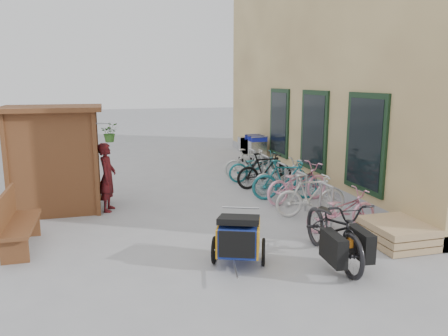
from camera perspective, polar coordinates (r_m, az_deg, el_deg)
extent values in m
plane|color=#99999B|center=(8.68, -0.60, -8.55)|extent=(80.00, 80.00, 0.00)
cube|color=#DBBD7E|center=(15.07, 19.92, 12.76)|extent=(6.00, 13.00, 7.00)
cube|color=#99999B|center=(13.90, 9.06, -0.44)|extent=(0.18, 13.00, 0.30)
cube|color=black|center=(10.14, 18.00, 3.12)|extent=(0.06, 1.50, 2.20)
cube|color=black|center=(10.12, 17.85, 3.11)|extent=(0.02, 1.25, 1.95)
cube|color=black|center=(12.29, 11.66, 4.78)|extent=(0.06, 1.50, 2.20)
cube|color=black|center=(12.28, 11.53, 4.78)|extent=(0.02, 1.25, 1.95)
cube|color=black|center=(14.55, 7.23, 5.91)|extent=(0.06, 1.50, 2.20)
cube|color=black|center=(14.54, 7.12, 5.91)|extent=(0.02, 1.25, 1.95)
cube|color=brown|center=(10.13, -26.59, -0.13)|extent=(0.09, 0.09, 2.30)
cube|color=brown|center=(9.92, -16.36, 0.40)|extent=(0.09, 0.09, 2.30)
cube|color=brown|center=(11.38, -25.34, 1.13)|extent=(0.09, 0.09, 2.30)
cube|color=brown|center=(11.20, -16.26, 1.62)|extent=(0.09, 0.09, 2.30)
cube|color=brown|center=(10.75, -25.77, 0.54)|extent=(0.05, 1.30, 2.30)
cube|color=brown|center=(10.01, -21.51, 0.17)|extent=(1.80, 0.05, 2.30)
cube|color=brown|center=(11.23, -20.85, 1.35)|extent=(1.80, 0.05, 2.30)
cube|color=brown|center=(10.48, -21.63, 7.25)|extent=(2.15, 1.65, 0.10)
cube|color=brown|center=(10.69, -22.13, -0.58)|extent=(1.30, 1.15, 0.04)
cube|color=brown|center=(10.59, -22.37, 2.60)|extent=(1.30, 1.15, 0.04)
cylinder|color=#A5A8AD|center=(9.79, -15.60, 5.63)|extent=(0.36, 0.02, 0.02)
imported|color=#336423|center=(9.81, -14.66, 4.52)|extent=(0.38, 0.33, 0.42)
cylinder|color=#A5A8AD|center=(9.15, 13.93, -5.06)|extent=(0.05, 0.05, 0.84)
cylinder|color=#A5A8AD|center=(9.58, 12.48, -4.27)|extent=(0.05, 0.05, 0.84)
cylinder|color=#A5A8AD|center=(9.26, 13.30, -2.16)|extent=(0.05, 0.50, 0.05)
cylinder|color=#A5A8AD|center=(10.18, 10.67, -3.27)|extent=(0.05, 0.05, 0.84)
cylinder|color=#A5A8AD|center=(10.62, 9.50, -2.62)|extent=(0.05, 0.05, 0.84)
cylinder|color=#A5A8AD|center=(10.30, 10.15, -0.67)|extent=(0.05, 0.50, 0.05)
cylinder|color=#A5A8AD|center=(11.24, 8.02, -1.80)|extent=(0.05, 0.05, 0.84)
cylinder|color=#A5A8AD|center=(11.69, 7.06, -1.27)|extent=(0.05, 0.05, 0.84)
cylinder|color=#A5A8AD|center=(11.38, 7.59, 0.53)|extent=(0.05, 0.50, 0.05)
cylinder|color=#A5A8AD|center=(12.32, 5.84, -0.58)|extent=(0.05, 0.05, 0.84)
cylinder|color=#A5A8AD|center=(12.78, 5.04, -0.14)|extent=(0.05, 0.05, 0.84)
cylinder|color=#A5A8AD|center=(12.47, 5.47, 1.53)|extent=(0.05, 0.50, 0.05)
cylinder|color=#A5A8AD|center=(13.43, 4.01, 0.43)|extent=(0.05, 0.05, 0.84)
cylinder|color=#A5A8AD|center=(13.89, 3.34, 0.81)|extent=(0.05, 0.05, 0.84)
cylinder|color=#A5A8AD|center=(13.59, 3.69, 2.37)|extent=(0.05, 0.50, 0.05)
cube|color=tan|center=(8.72, 21.60, -8.80)|extent=(1.00, 1.20, 0.12)
cube|color=tan|center=(8.67, 21.66, -7.93)|extent=(1.00, 1.20, 0.12)
cube|color=tan|center=(8.63, 21.73, -7.05)|extent=(1.00, 1.20, 0.12)
cube|color=brown|center=(8.57, -25.06, -6.67)|extent=(0.51, 1.65, 0.07)
cube|color=brown|center=(8.53, -26.69, -4.74)|extent=(0.07, 1.65, 0.55)
cube|color=brown|center=(8.03, -25.70, -9.72)|extent=(0.44, 0.07, 0.44)
cube|color=brown|center=(9.26, -24.26, -6.87)|extent=(0.44, 0.07, 0.44)
cube|color=silver|center=(15.47, 4.07, 2.65)|extent=(0.57, 0.89, 0.54)
cube|color=#1A22AC|center=(15.00, 4.65, 3.78)|extent=(0.57, 0.04, 0.19)
cylinder|color=silver|center=(14.96, 4.69, 4.04)|extent=(0.60, 0.04, 0.04)
cylinder|color=black|center=(15.15, 3.67, 0.31)|extent=(0.04, 0.13, 0.13)
cube|color=silver|center=(15.81, 3.63, 2.85)|extent=(0.57, 0.89, 0.54)
cube|color=#1A22AC|center=(15.34, 4.19, 3.95)|extent=(0.57, 0.04, 0.19)
cylinder|color=silver|center=(15.30, 4.23, 4.21)|extent=(0.60, 0.04, 0.04)
cylinder|color=black|center=(15.49, 3.24, 0.56)|extent=(0.04, 0.13, 0.13)
cube|color=silver|center=(16.15, 3.22, 3.03)|extent=(0.57, 0.89, 0.54)
cube|color=#1A22AC|center=(15.68, 3.75, 4.12)|extent=(0.57, 0.04, 0.19)
cylinder|color=silver|center=(15.65, 3.79, 4.37)|extent=(0.60, 0.04, 0.04)
cylinder|color=black|center=(15.83, 2.82, 0.80)|extent=(0.04, 0.13, 0.13)
cube|color=#1C369B|center=(7.19, 1.94, -9.00)|extent=(0.85, 0.96, 0.46)
cube|color=#C78517|center=(7.22, -0.62, -8.91)|extent=(0.31, 0.75, 0.46)
cube|color=#C78517|center=(7.18, 4.51, -9.07)|extent=(0.31, 0.75, 0.46)
cube|color=black|center=(6.79, 1.68, -9.98)|extent=(0.53, 0.23, 0.42)
cube|color=black|center=(7.14, 1.98, -6.75)|extent=(0.89, 0.95, 0.23)
torus|color=black|center=(7.32, -1.30, -10.65)|extent=(0.22, 0.45, 0.46)
torus|color=black|center=(7.26, 5.18, -10.87)|extent=(0.22, 0.45, 0.46)
cylinder|color=#B7B7BC|center=(6.66, 1.49, -12.96)|extent=(0.27, 0.64, 0.03)
cylinder|color=#B7B7BC|center=(7.49, 2.20, -5.21)|extent=(0.60, 0.26, 0.03)
imported|color=black|center=(7.48, 14.10, -7.69)|extent=(0.89, 2.16, 1.11)
cube|color=black|center=(6.95, 14.10, -10.11)|extent=(0.23, 0.66, 0.45)
cube|color=black|center=(7.25, 17.39, -9.38)|extent=(0.23, 0.66, 0.45)
cube|color=orange|center=(7.08, 15.81, -9.36)|extent=(0.13, 0.19, 0.12)
imported|color=maroon|center=(10.32, -14.99, -1.17)|extent=(0.50, 0.65, 1.58)
imported|color=#F8A1BF|center=(9.05, 15.07, -5.32)|extent=(1.63, 0.69, 0.84)
imported|color=silver|center=(9.79, 11.26, -3.51)|extent=(1.64, 0.61, 0.96)
imported|color=#F8A1BF|center=(10.89, 9.58, -1.92)|extent=(1.95, 1.12, 0.97)
imported|color=#1D6C75|center=(11.05, 8.06, -1.53)|extent=(1.77, 0.77, 1.03)
imported|color=silver|center=(11.79, 7.41, -1.03)|extent=(1.78, 0.93, 0.89)
imported|color=black|center=(12.19, 5.37, -0.31)|extent=(1.71, 0.61, 1.01)
imported|color=#1D6C75|center=(12.94, 4.32, 0.16)|extent=(1.74, 0.66, 0.90)
imported|color=silver|center=(13.30, 3.38, 0.54)|extent=(1.61, 0.69, 0.94)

